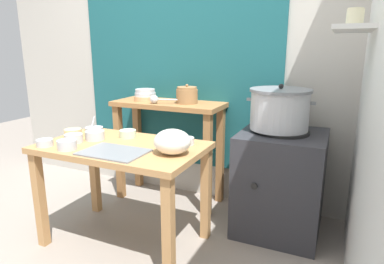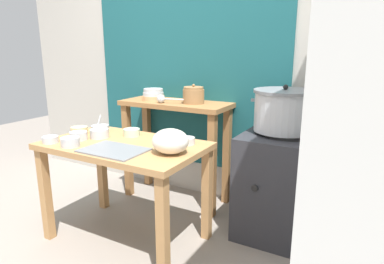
% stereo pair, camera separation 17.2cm
% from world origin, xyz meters
% --- Properties ---
extents(ground_plane, '(9.00, 9.00, 0.00)m').
position_xyz_m(ground_plane, '(0.00, 0.00, 0.00)').
color(ground_plane, gray).
extents(wall_back, '(4.40, 0.12, 2.60)m').
position_xyz_m(wall_back, '(0.08, 1.10, 1.30)').
color(wall_back, '#B2ADA3').
rests_on(wall_back, ground).
extents(prep_table, '(1.10, 0.66, 0.72)m').
position_xyz_m(prep_table, '(-0.09, 0.09, 0.61)').
color(prep_table, '#B27F4C').
rests_on(prep_table, ground).
extents(back_shelf_table, '(0.96, 0.40, 0.90)m').
position_xyz_m(back_shelf_table, '(-0.13, 0.83, 0.68)').
color(back_shelf_table, '#9E6B3D').
rests_on(back_shelf_table, ground).
extents(stove_block, '(0.60, 0.61, 0.78)m').
position_xyz_m(stove_block, '(0.87, 0.70, 0.38)').
color(stove_block, '#2D2D33').
rests_on(stove_block, ground).
extents(steamer_pot, '(0.48, 0.43, 0.33)m').
position_xyz_m(steamer_pot, '(0.83, 0.72, 0.93)').
color(steamer_pot, '#B7BABF').
rests_on(steamer_pot, stove_block).
extents(clay_pot, '(0.18, 0.18, 0.16)m').
position_xyz_m(clay_pot, '(0.05, 0.83, 0.97)').
color(clay_pot, olive).
rests_on(clay_pot, back_shelf_table).
extents(bowl_stack_enamel, '(0.19, 0.19, 0.10)m').
position_xyz_m(bowl_stack_enamel, '(-0.34, 0.81, 0.95)').
color(bowl_stack_enamel, tan).
rests_on(bowl_stack_enamel, back_shelf_table).
extents(ladle, '(0.26, 0.10, 0.07)m').
position_xyz_m(ladle, '(-0.19, 0.71, 0.94)').
color(ladle, '#B7BABF').
rests_on(ladle, back_shelf_table).
extents(serving_tray, '(0.40, 0.28, 0.01)m').
position_xyz_m(serving_tray, '(-0.02, -0.08, 0.72)').
color(serving_tray, slate).
rests_on(serving_tray, prep_table).
extents(plastic_bag, '(0.23, 0.22, 0.15)m').
position_xyz_m(plastic_bag, '(0.32, 0.05, 0.80)').
color(plastic_bag, silver).
rests_on(plastic_bag, prep_table).
extents(prep_bowl_0, '(0.12, 0.12, 0.06)m').
position_xyz_m(prep_bowl_0, '(-0.42, 0.00, 0.75)').
color(prep_bowl_0, '#B7BABF').
rests_on(prep_bowl_0, prep_table).
extents(prep_bowl_1, '(0.13, 0.13, 0.06)m').
position_xyz_m(prep_bowl_1, '(-0.33, 0.12, 0.75)').
color(prep_bowl_1, '#B7BABF').
rests_on(prep_bowl_1, prep_table).
extents(prep_bowl_2, '(0.11, 0.11, 0.06)m').
position_xyz_m(prep_bowl_2, '(0.17, 0.32, 0.75)').
color(prep_bowl_2, '#B7BABF').
rests_on(prep_bowl_2, prep_table).
extents(prep_bowl_3, '(0.12, 0.12, 0.05)m').
position_xyz_m(prep_bowl_3, '(-0.16, 0.26, 0.75)').
color(prep_bowl_3, '#B7D1AD').
rests_on(prep_bowl_3, prep_table).
extents(prep_bowl_4, '(0.11, 0.11, 0.05)m').
position_xyz_m(prep_bowl_4, '(-0.53, -0.15, 0.75)').
color(prep_bowl_4, '#B7BABF').
rests_on(prep_bowl_4, prep_table).
extents(prep_bowl_5, '(0.13, 0.13, 0.13)m').
position_xyz_m(prep_bowl_5, '(-0.43, 0.23, 0.75)').
color(prep_bowl_5, '#B7BABF').
rests_on(prep_bowl_5, prep_table).
extents(prep_bowl_6, '(0.10, 0.10, 0.05)m').
position_xyz_m(prep_bowl_6, '(0.31, 0.27, 0.75)').
color(prep_bowl_6, '#B7BABF').
rests_on(prep_bowl_6, prep_table).
extents(prep_bowl_7, '(0.12, 0.12, 0.06)m').
position_xyz_m(prep_bowl_7, '(-0.52, 0.10, 0.75)').
color(prep_bowl_7, '#E5C684').
rests_on(prep_bowl_7, prep_table).
extents(prep_bowl_8, '(0.12, 0.12, 0.06)m').
position_xyz_m(prep_bowl_8, '(-0.34, -0.14, 0.75)').
color(prep_bowl_8, '#B7BABF').
rests_on(prep_bowl_8, prep_table).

